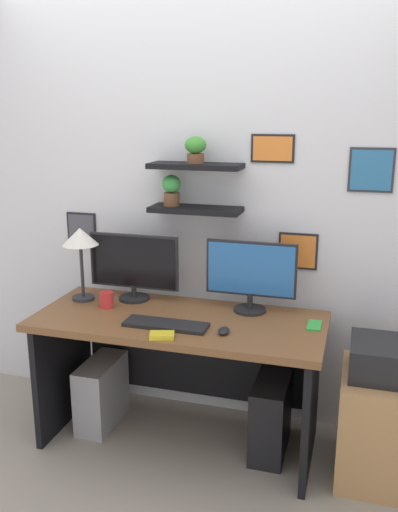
% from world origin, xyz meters
% --- Properties ---
extents(ground_plane, '(8.00, 8.00, 0.00)m').
position_xyz_m(ground_plane, '(0.00, 0.00, 0.00)').
color(ground_plane, gray).
extents(back_wall_assembly, '(4.40, 0.24, 2.70)m').
position_xyz_m(back_wall_assembly, '(0.00, 0.44, 1.35)').
color(back_wall_assembly, silver).
rests_on(back_wall_assembly, ground).
extents(desk, '(1.57, 0.68, 0.75)m').
position_xyz_m(desk, '(0.00, 0.05, 0.54)').
color(desk, brown).
rests_on(desk, ground).
extents(monitor_left, '(0.55, 0.18, 0.39)m').
position_xyz_m(monitor_left, '(-0.35, 0.22, 0.96)').
color(monitor_left, black).
rests_on(monitor_left, desk).
extents(monitor_right, '(0.50, 0.18, 0.40)m').
position_xyz_m(monitor_right, '(0.35, 0.22, 0.97)').
color(monitor_right, black).
rests_on(monitor_right, desk).
extents(keyboard, '(0.44, 0.14, 0.02)m').
position_xyz_m(keyboard, '(-0.02, -0.14, 0.76)').
color(keyboard, black).
rests_on(keyboard, desk).
extents(computer_mouse, '(0.06, 0.09, 0.03)m').
position_xyz_m(computer_mouse, '(0.29, -0.14, 0.77)').
color(computer_mouse, black).
rests_on(computer_mouse, desk).
extents(desk_lamp, '(0.21, 0.21, 0.43)m').
position_xyz_m(desk_lamp, '(-0.64, 0.12, 1.10)').
color(desk_lamp, '#2D2D33').
rests_on(desk_lamp, desk).
extents(cell_phone, '(0.07, 0.14, 0.01)m').
position_xyz_m(cell_phone, '(0.72, 0.09, 0.76)').
color(cell_phone, green).
rests_on(cell_phone, desk).
extents(coffee_mug, '(0.08, 0.08, 0.09)m').
position_xyz_m(coffee_mug, '(-0.44, 0.04, 0.80)').
color(coffee_mug, red).
rests_on(coffee_mug, desk).
extents(scissors_tray, '(0.14, 0.11, 0.02)m').
position_xyz_m(scissors_tray, '(0.01, -0.28, 0.76)').
color(scissors_tray, yellow).
rests_on(scissors_tray, desk).
extents(drawer_cabinet, '(0.44, 0.50, 0.56)m').
position_xyz_m(drawer_cabinet, '(1.09, 0.01, 0.28)').
color(drawer_cabinet, tan).
rests_on(drawer_cabinet, ground).
extents(printer, '(0.38, 0.34, 0.17)m').
position_xyz_m(printer, '(1.09, 0.01, 0.65)').
color(printer, black).
rests_on(printer, drawer_cabinet).
extents(computer_tower_left, '(0.18, 0.40, 0.40)m').
position_xyz_m(computer_tower_left, '(-0.51, 0.04, 0.20)').
color(computer_tower_left, '#99999E').
rests_on(computer_tower_left, ground).
extents(computer_tower_right, '(0.18, 0.40, 0.42)m').
position_xyz_m(computer_tower_right, '(0.51, 0.05, 0.21)').
color(computer_tower_right, black).
rests_on(computer_tower_right, ground).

